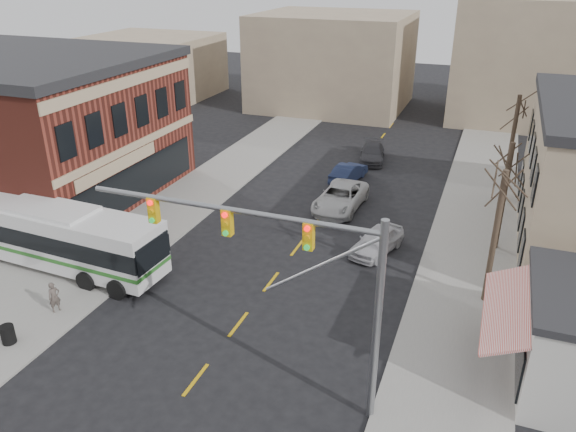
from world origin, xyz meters
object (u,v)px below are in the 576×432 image
at_px(car_b, 349,172).
at_px(pedestrian_far, 68,253).
at_px(car_a, 377,241).
at_px(traffic_signal_mast, 295,265).
at_px(car_d, 372,153).
at_px(pedestrian_near, 54,297).
at_px(trash_bin, 8,334).
at_px(car_c, 340,198).
at_px(transit_bus, 53,235).

height_order(car_b, pedestrian_far, pedestrian_far).
relative_size(car_a, car_b, 1.01).
relative_size(car_a, pedestrian_far, 2.62).
relative_size(traffic_signal_mast, pedestrian_far, 6.86).
distance_m(car_d, pedestrian_near, 28.45).
bearing_deg(pedestrian_far, car_b, 25.50).
distance_m(trash_bin, car_d, 31.06).
height_order(car_b, car_c, car_c).
xyz_separation_m(car_c, car_d, (-0.19, 10.40, -0.12)).
height_order(transit_bus, pedestrian_near, transit_bus).
height_order(traffic_signal_mast, pedestrian_far, traffic_signal_mast).
bearing_deg(car_b, traffic_signal_mast, 109.45).
xyz_separation_m(transit_bus, pedestrian_near, (3.12, -3.71, -1.00)).
bearing_deg(car_c, car_d, 93.15).
bearing_deg(car_a, car_b, 129.35).
xyz_separation_m(transit_bus, trash_bin, (2.89, -6.37, -1.34)).
xyz_separation_m(transit_bus, pedestrian_far, (0.79, 0.00, -0.96)).
distance_m(traffic_signal_mast, trash_bin, 13.81).
bearing_deg(transit_bus, trash_bin, -65.64).
bearing_deg(pedestrian_near, car_c, -4.31).
bearing_deg(car_a, pedestrian_far, -137.17).
relative_size(car_a, car_d, 0.91).
bearing_deg(pedestrian_far, transit_bus, 146.66).
xyz_separation_m(transit_bus, traffic_signal_mast, (15.58, -4.93, 3.91)).
relative_size(car_a, car_c, 0.73).
bearing_deg(pedestrian_near, traffic_signal_mast, -70.68).
bearing_deg(transit_bus, car_b, 57.35).
distance_m(trash_bin, pedestrian_near, 2.70).
bearing_deg(trash_bin, car_d, 72.54).
distance_m(car_c, pedestrian_near, 18.98).
height_order(traffic_signal_mast, car_c, traffic_signal_mast).
xyz_separation_m(car_d, pedestrian_near, (-9.08, -26.96, 0.21)).
bearing_deg(pedestrian_near, car_a, -23.71).
bearing_deg(pedestrian_far, pedestrian_near, -91.50).
height_order(traffic_signal_mast, car_d, traffic_signal_mast).
bearing_deg(trash_bin, car_a, 46.88).
bearing_deg(car_a, pedestrian_near, -122.46).
xyz_separation_m(trash_bin, pedestrian_far, (-2.09, 6.38, 0.38)).
height_order(traffic_signal_mast, trash_bin, traffic_signal_mast).
bearing_deg(trash_bin, pedestrian_far, 108.18).
relative_size(car_c, pedestrian_near, 3.76).
distance_m(traffic_signal_mast, car_d, 28.84).
relative_size(traffic_signal_mast, car_c, 1.93).
bearing_deg(car_c, traffic_signal_mast, -77.70).
bearing_deg(car_c, transit_bus, -131.81).
distance_m(car_b, car_d, 5.24).
height_order(car_b, car_d, car_b).
height_order(transit_bus, car_b, transit_bus).
bearing_deg(pedestrian_near, car_b, 3.70).
bearing_deg(transit_bus, pedestrian_near, -49.88).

